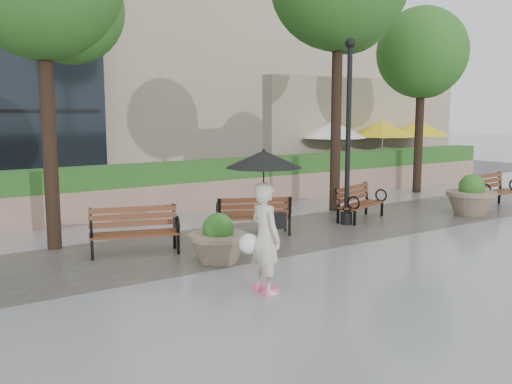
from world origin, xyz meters
TOP-DOWN VIEW (x-y plane):
  - ground at (0.00, 0.00)m, footprint 100.00×100.00m
  - cobble_strip at (0.00, 3.00)m, footprint 28.00×3.20m
  - hedge_wall at (0.00, 7.00)m, footprint 24.00×0.80m
  - cafe_wall at (9.50, 10.00)m, footprint 10.00×0.60m
  - cafe_hedge at (9.00, 7.80)m, footprint 8.00×0.50m
  - asphalt_street at (0.00, 11.00)m, footprint 40.00×7.00m
  - bench_1 at (-3.44, 3.20)m, footprint 1.79×1.14m
  - bench_2 at (-0.61, 3.33)m, footprint 1.74×1.28m
  - bench_3 at (2.60, 3.25)m, footprint 1.72×1.12m
  - bench_4 at (6.99, 2.45)m, footprint 1.81×0.84m
  - planter_left at (-2.41, 1.80)m, footprint 1.09×1.09m
  - planter_right at (5.53, 2.14)m, footprint 1.29×1.29m
  - lamppost at (1.91, 3.03)m, footprint 0.28×0.28m
  - tree_2 at (7.82, 5.80)m, footprint 3.11×2.96m
  - patio_umb_white at (6.99, 9.19)m, footprint 2.50×2.50m
  - patio_umb_yellow_a at (9.27, 8.86)m, footprint 2.50×2.50m
  - patio_umb_yellow_b at (11.18, 8.69)m, footprint 2.50×2.50m
  - pedestrian at (-2.68, -0.04)m, footprint 1.17×1.17m

SIDE VIEW (x-z plane):
  - ground at x=0.00m, z-range 0.00..0.00m
  - asphalt_street at x=0.00m, z-range 0.00..0.00m
  - cobble_strip at x=0.00m, z-range 0.00..0.01m
  - bench_3 at x=2.60m, z-range -0.18..0.69m
  - bench_2 at x=-0.61m, z-range -0.18..0.70m
  - bench_1 at x=-3.44m, z-range -0.18..0.72m
  - bench_4 at x=6.99m, z-range -0.19..0.75m
  - planter_left at x=-2.41m, z-range -0.10..0.82m
  - planter_right at x=5.53m, z-range -0.12..0.96m
  - cafe_hedge at x=9.00m, z-range 0.00..0.90m
  - hedge_wall at x=0.00m, z-range -0.01..1.34m
  - pedestrian at x=-2.68m, z-range 0.24..2.39m
  - lamppost at x=1.91m, z-range -0.25..4.15m
  - patio_umb_white at x=6.99m, z-range 0.84..3.14m
  - patio_umb_yellow_a at x=9.27m, z-range 0.84..3.14m
  - patio_umb_yellow_b at x=11.18m, z-range 0.84..3.14m
  - cafe_wall at x=9.50m, z-range 0.00..4.00m
  - tree_2 at x=7.82m, z-range 1.43..7.51m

